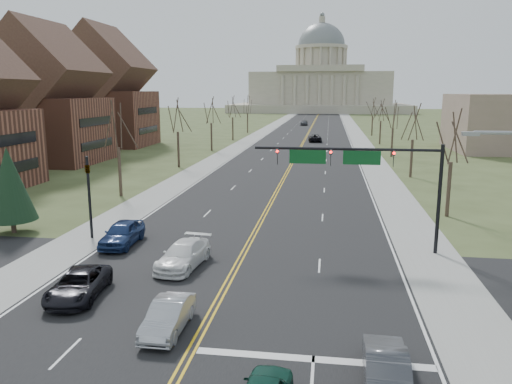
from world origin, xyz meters
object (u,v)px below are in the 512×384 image
(car_sb_inner_lead, at_px, (168,316))
(car_far_sb, at_px, (304,123))
(car_nb_outer_lead, at_px, (385,364))
(signal_mast, at_px, (361,165))
(car_sb_outer_second, at_px, (122,233))
(signal_left, at_px, (89,188))
(car_sb_outer_lead, at_px, (78,285))
(car_sb_inner_second, at_px, (183,255))
(car_far_nb, at_px, (315,138))

(car_sb_inner_lead, distance_m, car_far_sb, 138.22)
(car_nb_outer_lead, xyz_separation_m, car_sb_inner_lead, (-9.11, 2.70, -0.03))
(signal_mast, xyz_separation_m, car_sb_outer_second, (-16.06, -1.25, -4.91))
(signal_left, bearing_deg, car_sb_inner_lead, -52.32)
(car_sb_inner_lead, bearing_deg, signal_left, 127.73)
(car_sb_outer_lead, relative_size, car_far_sb, 1.04)
(car_sb_inner_lead, xyz_separation_m, car_sb_outer_second, (-7.15, 11.74, 0.15))
(car_sb_inner_second, xyz_separation_m, car_far_nb, (5.54, 78.54, 0.04))
(signal_left, height_order, car_sb_inner_lead, signal_left)
(car_far_nb, bearing_deg, car_nb_outer_lead, 89.18)
(signal_left, height_order, car_far_nb, signal_left)
(car_nb_outer_lead, relative_size, car_sb_outer_second, 0.89)
(car_nb_outer_lead, height_order, car_far_sb, car_far_sb)
(car_sb_inner_lead, relative_size, car_sb_outer_lead, 0.84)
(car_sb_inner_lead, bearing_deg, car_sb_outer_lead, 153.61)
(car_nb_outer_lead, relative_size, car_far_nb, 0.77)
(signal_left, relative_size, car_far_sb, 1.26)
(car_sb_inner_second, xyz_separation_m, car_far_sb, (0.60, 130.13, 0.06))
(signal_left, bearing_deg, car_far_sb, 85.92)
(car_nb_outer_lead, xyz_separation_m, car_sb_inner_second, (-10.81, 10.79, 0.03))
(car_far_nb, xyz_separation_m, car_far_sb, (-4.94, 51.59, 0.02))
(car_sb_inner_lead, distance_m, car_sb_inner_second, 8.27)
(car_nb_outer_lead, xyz_separation_m, car_far_nb, (-5.27, 89.33, 0.07))
(signal_left, height_order, car_nb_outer_lead, signal_left)
(signal_left, height_order, car_sb_outer_second, signal_left)
(car_sb_inner_lead, height_order, car_sb_outer_second, car_sb_outer_second)
(signal_mast, xyz_separation_m, car_sb_outer_lead, (-14.66, -10.13, -5.06))
(car_far_sb, bearing_deg, car_sb_outer_lead, -87.74)
(car_far_sb, bearing_deg, signal_mast, -81.21)
(car_sb_outer_second, xyz_separation_m, car_far_sb, (6.05, 126.48, -0.03))
(car_nb_outer_lead, distance_m, car_far_sb, 141.29)
(car_nb_outer_lead, xyz_separation_m, car_sb_outer_lead, (-14.85, 5.56, -0.03))
(car_sb_inner_second, height_order, car_far_nb, car_far_nb)
(car_nb_outer_lead, bearing_deg, car_sb_inner_second, -43.22)
(car_sb_inner_lead, bearing_deg, car_sb_inner_second, 101.94)
(car_far_sb, bearing_deg, car_far_nb, -80.31)
(car_sb_outer_lead, xyz_separation_m, car_sb_inner_second, (4.04, 5.23, 0.06))
(signal_mast, height_order, car_nb_outer_lead, signal_mast)
(signal_mast, bearing_deg, signal_left, 180.00)
(car_far_nb, bearing_deg, car_sb_inner_lead, 83.27)
(car_sb_inner_lead, relative_size, car_far_nb, 0.74)
(signal_left, bearing_deg, car_sb_inner_second, -30.48)
(car_sb_inner_lead, xyz_separation_m, car_far_sb, (-1.10, 138.22, 0.13))
(signal_mast, xyz_separation_m, signal_left, (-18.95, 0.00, -2.05))
(car_sb_outer_lead, bearing_deg, car_far_sb, 80.96)
(car_sb_outer_second, height_order, car_far_sb, car_sb_outer_second)
(car_sb_inner_lead, xyz_separation_m, car_sb_inner_second, (-1.70, 8.09, 0.06))
(signal_left, bearing_deg, signal_mast, -0.00)
(car_far_nb, bearing_deg, car_sb_outer_second, 77.46)
(car_sb_inner_second, distance_m, car_far_sb, 130.13)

